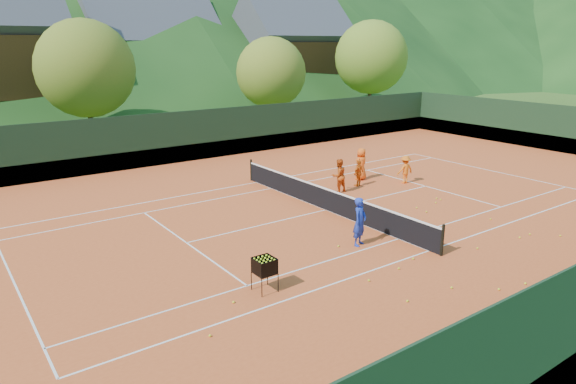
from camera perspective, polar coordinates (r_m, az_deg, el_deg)
ground at (r=21.80m, az=4.23°, el=-2.04°), size 400.00×400.00×0.00m
clay_court at (r=21.80m, az=4.23°, el=-2.02°), size 40.00×24.00×0.02m
coach at (r=17.92m, az=7.98°, el=-3.28°), size 0.74×0.62×1.72m
student_a at (r=24.23m, az=5.65°, el=1.81°), size 0.80×0.64×1.60m
student_b at (r=25.44m, az=7.84°, el=2.10°), size 0.82×0.51×1.31m
student_c at (r=26.64m, az=8.14°, el=3.10°), size 0.92×0.72×1.64m
student_d at (r=26.39m, az=12.87°, el=2.46°), size 0.97×0.64×1.40m
tennis_ball_0 at (r=16.54m, az=12.21°, el=-8.30°), size 0.07×0.07×0.07m
tennis_ball_1 at (r=15.60m, az=8.98°, el=-9.69°), size 0.07×0.07×0.07m
tennis_ball_2 at (r=17.94m, az=5.63°, el=-6.01°), size 0.07×0.07×0.07m
tennis_ball_3 at (r=22.06m, az=21.59°, el=-2.81°), size 0.07×0.07×0.07m
tennis_ball_4 at (r=20.43m, az=24.35°, el=-4.62°), size 0.07×0.07×0.07m
tennis_ball_5 at (r=17.35m, az=13.75°, el=-7.21°), size 0.07×0.07×0.07m
tennis_ball_6 at (r=20.92m, az=25.28°, el=-4.26°), size 0.07×0.07×0.07m
tennis_ball_7 at (r=21.26m, az=28.00°, el=-4.31°), size 0.07×0.07×0.07m
tennis_ball_8 at (r=14.66m, az=13.13°, el=-11.72°), size 0.07×0.07×0.07m
tennis_ball_9 at (r=22.58m, az=14.10°, el=-1.71°), size 0.07×0.07×0.07m
tennis_ball_10 at (r=24.04m, az=16.59°, el=-0.81°), size 0.07×0.07×0.07m
tennis_ball_11 at (r=18.40m, az=15.58°, el=-5.97°), size 0.07×0.07×0.07m
tennis_ball_12 at (r=18.83m, az=20.30°, el=-5.89°), size 0.07×0.07×0.07m
tennis_ball_13 at (r=16.75m, az=24.87°, el=-9.21°), size 0.07×0.07×0.07m
tennis_ball_14 at (r=12.94m, az=-8.66°, el=-15.50°), size 0.07×0.07×0.07m
tennis_ball_15 at (r=24.17m, az=16.18°, el=-0.68°), size 0.07×0.07×0.07m
tennis_ball_16 at (r=23.52m, az=16.10°, el=-1.14°), size 0.07×0.07×0.07m
tennis_ball_17 at (r=14.32m, az=-6.08°, el=-12.07°), size 0.07×0.07×0.07m
tennis_ball_18 at (r=15.72m, az=17.73°, el=-10.09°), size 0.07×0.07×0.07m
tennis_ball_19 at (r=16.08m, az=22.39°, el=-9.96°), size 0.07×0.07×0.07m
tennis_ball_20 at (r=22.15m, az=15.13°, el=-2.14°), size 0.07×0.07×0.07m
court_lines at (r=21.79m, az=4.23°, el=-1.98°), size 23.83×11.03×0.00m
tennis_net at (r=21.64m, az=4.26°, el=-0.73°), size 0.10×12.07×1.10m
perimeter_fence at (r=21.44m, az=4.30°, el=1.18°), size 40.40×24.24×3.00m
ball_hopper at (r=14.60m, az=-2.63°, el=-8.28°), size 0.57×0.57×1.00m
chalet_mid at (r=53.49m, az=-14.89°, el=13.75°), size 12.65×8.82×11.45m
chalet_right at (r=56.70m, az=0.37°, el=14.66°), size 11.50×8.82×11.91m
tree_b at (r=37.07m, az=-21.59°, el=12.62°), size 6.40×6.40×8.40m
tree_c at (r=41.99m, az=-1.90°, el=13.12°), size 5.60×5.60×7.35m
tree_d at (r=50.35m, az=9.22°, el=14.55°), size 6.80×6.80×8.93m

